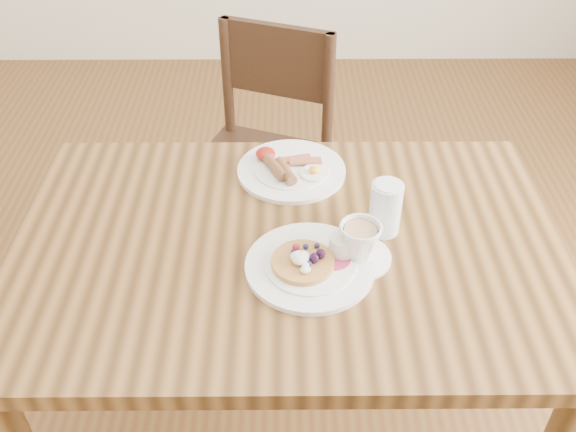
% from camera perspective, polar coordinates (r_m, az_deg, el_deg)
% --- Properties ---
extents(dining_table, '(1.20, 0.80, 0.75)m').
position_cam_1_polar(dining_table, '(1.47, 0.00, -5.14)').
color(dining_table, brown).
rests_on(dining_table, ground).
extents(chair_far, '(0.54, 0.54, 0.88)m').
position_cam_1_polar(chair_far, '(2.15, -2.19, 5.77)').
color(chair_far, '#331C12').
rests_on(chair_far, ground).
extents(pancake_plate, '(0.27, 0.27, 0.06)m').
position_cam_1_polar(pancake_plate, '(1.33, 2.17, -4.15)').
color(pancake_plate, white).
rests_on(pancake_plate, dining_table).
extents(breakfast_plate, '(0.27, 0.27, 0.04)m').
position_cam_1_polar(breakfast_plate, '(1.60, 0.16, 4.21)').
color(breakfast_plate, white).
rests_on(breakfast_plate, dining_table).
extents(teacup_saucer, '(0.14, 0.14, 0.09)m').
position_cam_1_polar(teacup_saucer, '(1.34, 6.35, -2.48)').
color(teacup_saucer, white).
rests_on(teacup_saucer, dining_table).
extents(water_glass, '(0.07, 0.07, 0.12)m').
position_cam_1_polar(water_glass, '(1.40, 8.65, 0.69)').
color(water_glass, silver).
rests_on(water_glass, dining_table).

